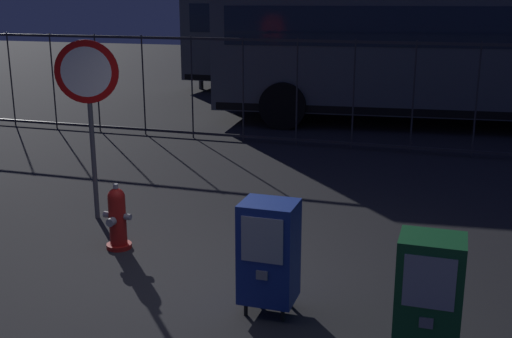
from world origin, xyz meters
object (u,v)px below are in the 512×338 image
at_px(newspaper_box_primary, 269,252).
at_px(stop_sign, 88,93).
at_px(newspaper_box_secondary, 429,294).
at_px(fire_hydrant, 117,218).
at_px(bus_far, 367,34).
at_px(bus_near, 463,46).

relative_size(newspaper_box_primary, stop_sign, 0.46).
bearing_deg(stop_sign, newspaper_box_secondary, -27.06).
relative_size(fire_hydrant, bus_far, 0.07).
distance_m(newspaper_box_primary, stop_sign, 3.43).
distance_m(fire_hydrant, newspaper_box_secondary, 3.65).
distance_m(fire_hydrant, newspaper_box_primary, 2.22).
height_order(newspaper_box_primary, bus_near, bus_near).
distance_m(newspaper_box_primary, newspaper_box_secondary, 1.43).
bearing_deg(newspaper_box_primary, fire_hydrant, 155.82).
height_order(stop_sign, bus_near, bus_near).
bearing_deg(bus_far, fire_hydrant, -92.77).
height_order(newspaper_box_primary, newspaper_box_secondary, same).
xyz_separation_m(fire_hydrant, newspaper_box_primary, (2.02, -0.91, 0.22)).
height_order(fire_hydrant, newspaper_box_primary, newspaper_box_primary).
distance_m(stop_sign, bus_far, 11.89).
relative_size(fire_hydrant, newspaper_box_secondary, 0.73).
bearing_deg(newspaper_box_secondary, stop_sign, 152.94).
height_order(bus_near, bus_far, same).
bearing_deg(fire_hydrant, stop_sign, 133.86).
bearing_deg(newspaper_box_secondary, fire_hydrant, 158.68).
relative_size(newspaper_box_primary, newspaper_box_secondary, 1.00).
height_order(newspaper_box_primary, bus_far, bus_far).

